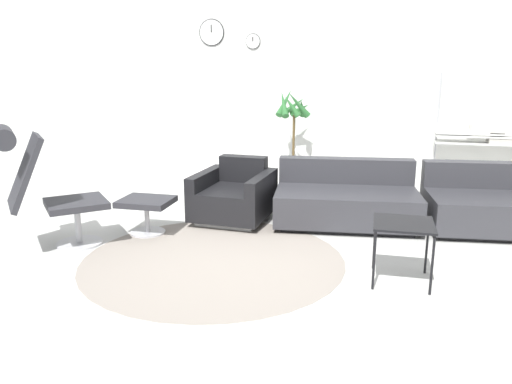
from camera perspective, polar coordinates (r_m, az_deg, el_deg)
The scene contains 11 objects.
ground_plane at distance 4.83m, azimuth -1.60°, elevation -6.32°, with size 12.00×12.00×0.00m, color silver.
wall_back at distance 7.70m, azimuth 4.64°, elevation 11.90°, with size 12.00×0.09×2.80m.
round_rug at distance 4.55m, azimuth -4.90°, elevation -7.69°, with size 2.36×2.36×0.01m.
lounge_chair at distance 5.00m, azimuth -23.46°, elevation 1.45°, with size 1.03×1.00×1.18m.
ottoman at distance 5.27m, azimuth -12.41°, elevation -1.69°, with size 0.52×0.44×0.37m.
armchair_red at distance 5.65m, azimuth -2.47°, elevation -0.60°, with size 0.85×0.94×0.68m.
couch_low at distance 5.61m, azimuth 10.25°, elevation -1.03°, with size 1.62×1.08×0.67m.
couch_second at distance 5.84m, azimuth 24.79°, elevation -1.53°, with size 1.31×1.05×0.67m.
side_table at distance 4.12m, azimuth 16.49°, elevation -4.02°, with size 0.47×0.47×0.50m.
potted_plant at distance 7.24m, azimuth 4.23°, elevation 6.57°, with size 0.52×0.52×1.40m.
shelf_unit at distance 7.56m, azimuth 25.07°, elevation 5.88°, with size 1.30×0.28×1.62m.
Camera 1 is at (1.18, -4.38, 1.68)m, focal length 35.00 mm.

